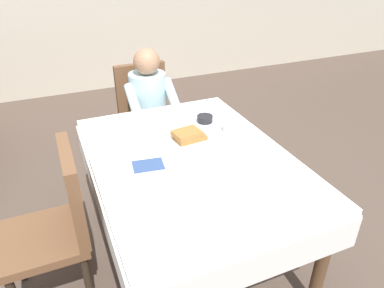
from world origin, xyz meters
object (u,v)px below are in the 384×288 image
cup_coffee (230,127)px  chair_left_side (59,219)px  knife_right_of_plate (218,137)px  dining_table_main (191,169)px  diner_person (150,103)px  bowl_butter (205,119)px  syrup_pitcher (137,135)px  fork_left_of_plate (161,149)px  chair_diner (145,111)px  spoon_near_edge (216,167)px  breakfast_stack (189,135)px  plate_breakfast (189,141)px

cup_coffee → chair_left_side: bearing=-171.1°
knife_right_of_plate → dining_table_main: bearing=114.1°
diner_person → bowl_butter: (0.21, -0.63, 0.09)m
syrup_pitcher → fork_left_of_plate: size_ratio=0.44×
syrup_pitcher → knife_right_of_plate: (0.48, -0.16, -0.04)m
chair_diner → chair_left_side: bearing=54.7°
chair_diner → bowl_butter: size_ratio=8.45×
chair_left_side → spoon_near_edge: 0.89m
breakfast_stack → spoon_near_edge: 0.33m
dining_table_main → chair_left_side: bearing=180.0°
chair_diner → spoon_near_edge: size_ratio=6.20×
plate_breakfast → breakfast_stack: size_ratio=1.35×
plate_breakfast → cup_coffee: (0.29, 0.01, 0.03)m
chair_diner → chair_left_side: 1.43m
chair_diner → diner_person: size_ratio=0.83×
dining_table_main → cup_coffee: bearing=26.8°
bowl_butter → syrup_pitcher: syrup_pitcher is taller
bowl_butter → knife_right_of_plate: 0.24m
dining_table_main → spoon_near_edge: size_ratio=10.16×
diner_person → cup_coffee: 0.89m
chair_left_side → spoon_near_edge: (0.85, -0.16, 0.21)m
chair_left_side → bowl_butter: (1.04, 0.38, 0.23)m
breakfast_stack → spoon_near_edge: breakfast_stack is taller
breakfast_stack → chair_left_side: bearing=-168.6°
dining_table_main → chair_diner: bearing=87.1°
chair_diner → cup_coffee: chair_diner is taller
bowl_butter → syrup_pitcher: (-0.50, -0.08, 0.02)m
plate_breakfast → breakfast_stack: bearing=112.6°
plate_breakfast → syrup_pitcher: syrup_pitcher is taller
fork_left_of_plate → syrup_pitcher: bearing=37.0°
cup_coffee → chair_diner: bearing=106.3°
breakfast_stack → syrup_pitcher: same height
chair_diner → bowl_butter: (0.21, -0.78, 0.23)m
diner_person → spoon_near_edge: 1.17m
dining_table_main → knife_right_of_plate: size_ratio=7.62×
fork_left_of_plate → spoon_near_edge: same height
breakfast_stack → bowl_butter: (0.21, 0.22, -0.02)m
dining_table_main → chair_diner: size_ratio=1.64×
fork_left_of_plate → cup_coffee: bearing=-80.1°
chair_diner → knife_right_of_plate: (0.19, -1.03, 0.21)m
chair_diner → breakfast_stack: bearing=89.7°
cup_coffee → knife_right_of_plate: (-0.10, -0.03, -0.04)m
cup_coffee → syrup_pitcher: 0.60m
knife_right_of_plate → syrup_pitcher: bearing=65.0°
chair_left_side → fork_left_of_plate: chair_left_side is taller
diner_person → bowl_butter: bearing=108.3°
diner_person → plate_breakfast: diner_person is taller
bowl_butter → cup_coffee: bearing=-68.6°
fork_left_of_plate → diner_person: bearing=-6.5°
breakfast_stack → fork_left_of_plate: 0.20m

